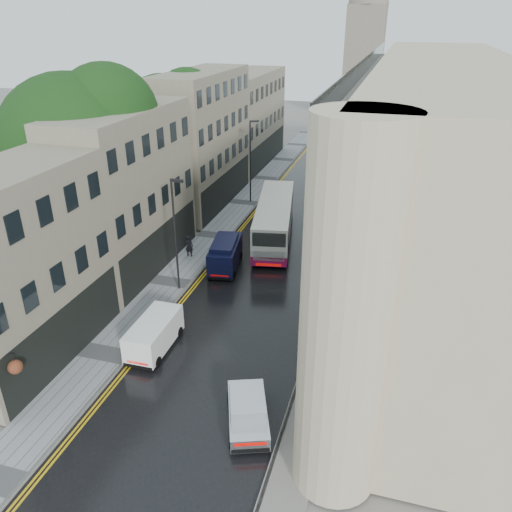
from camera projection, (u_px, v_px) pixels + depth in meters
The scene contains 15 objects.
road at pixel (283, 244), 39.65m from camera, with size 9.00×85.00×0.02m, color black.
left_sidewalk at pixel (214, 236), 41.09m from camera, with size 2.70×85.00×0.12m, color gray.
right_sidewalk at pixel (351, 252), 38.28m from camera, with size 1.80×85.00×0.12m, color slate.
old_shop_row at pixel (181, 154), 41.56m from camera, with size 4.50×56.00×12.00m, color gray, non-canonical shape.
modern_block at pixel (433, 175), 32.73m from camera, with size 8.00×40.00×14.00m, color #BEAF8D, non-canonical shape.
tree_near at pixel (77, 173), 33.27m from camera, with size 10.56×10.56×13.89m, color black, non-canonical shape.
tree_far at pixel (167, 141), 44.75m from camera, with size 9.24×9.24×12.46m, color black, non-canonical shape.
cream_bus at pixel (255, 236), 37.28m from camera, with size 2.60×11.46×3.13m, color beige, non-canonical shape.
white_lorry at pixel (328, 187), 45.36m from camera, with size 2.69×8.98×4.71m, color silver, non-canonical shape.
silver_hatchback at pixel (231, 434), 20.76m from camera, with size 1.67×3.81×1.43m, color #B9BABE, non-canonical shape.
white_van at pixel (128, 347), 25.85m from camera, with size 1.72×4.01×1.81m, color white, non-canonical shape.
navy_van at pixel (209, 262), 34.22m from camera, with size 1.80×4.50×2.29m, color black, non-canonical shape.
pedestrian at pixel (189, 246), 37.13m from camera, with size 0.62×0.41×1.70m, color black.
lamp_post_near at pixel (175, 237), 31.44m from camera, with size 0.84×0.19×7.48m, color black, non-canonical shape.
lamp_post_far at pixel (250, 162), 46.82m from camera, with size 0.87×0.19×7.69m, color black, non-canonical shape.
Camera 1 is at (7.97, -7.76, 16.46)m, focal length 35.00 mm.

